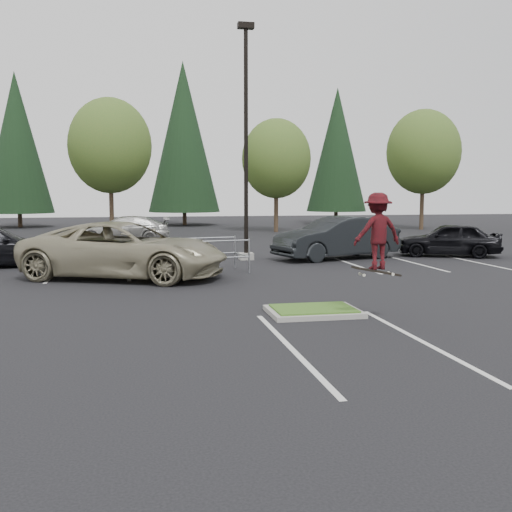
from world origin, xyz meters
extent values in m
plane|color=black|center=(0.00, 0.00, 0.00)|extent=(120.00, 120.00, 0.00)
cube|color=#A19F96|center=(0.00, 0.00, 0.06)|extent=(2.20, 1.60, 0.12)
cube|color=#356720|center=(0.00, 0.00, 0.13)|extent=(1.95, 1.35, 0.05)
cube|color=silver|center=(-4.50, 9.00, 0.00)|extent=(0.12, 5.20, 0.01)
cube|color=silver|center=(-7.20, 9.00, 0.00)|extent=(0.12, 5.20, 0.01)
cube|color=silver|center=(4.50, 9.00, 0.00)|extent=(0.12, 5.20, 0.01)
cube|color=silver|center=(7.20, 9.00, 0.00)|extent=(0.12, 5.20, 0.01)
cube|color=silver|center=(9.90, 9.00, 0.00)|extent=(0.12, 5.20, 0.01)
cube|color=silver|center=(-1.35, -3.00, 0.00)|extent=(0.12, 6.00, 0.01)
cube|color=silver|center=(1.35, -3.00, 0.00)|extent=(0.12, 6.00, 0.01)
cube|color=#A19F96|center=(0.50, 12.00, 0.15)|extent=(0.60, 0.60, 0.30)
cylinder|color=black|center=(0.50, 12.00, 5.00)|extent=(0.18, 0.18, 10.00)
cube|color=black|center=(0.50, 12.00, 10.00)|extent=(0.70, 0.35, 0.25)
cylinder|color=#38281C|center=(-6.00, 30.50, 1.75)|extent=(0.32, 0.32, 3.50)
ellipsoid|color=#305F23|center=(-6.00, 30.50, 6.26)|extent=(5.89, 5.89, 6.77)
sphere|color=#305F23|center=(-5.40, 30.20, 5.52)|extent=(3.68, 3.68, 3.68)
sphere|color=#305F23|center=(-6.50, 30.90, 5.70)|extent=(4.05, 4.05, 4.05)
cylinder|color=#38281C|center=(6.00, 29.80, 1.52)|extent=(0.32, 0.32, 3.04)
ellipsoid|color=#305F23|center=(6.00, 29.80, 5.44)|extent=(5.12, 5.12, 5.89)
sphere|color=#305F23|center=(6.60, 29.50, 4.80)|extent=(3.20, 3.20, 3.20)
sphere|color=#305F23|center=(5.50, 30.20, 4.96)|extent=(3.52, 3.52, 3.52)
cylinder|color=#38281C|center=(18.00, 30.30, 1.71)|extent=(0.32, 0.32, 3.42)
ellipsoid|color=#305F23|center=(18.00, 30.30, 6.12)|extent=(5.76, 5.76, 6.62)
sphere|color=#305F23|center=(18.60, 30.00, 5.40)|extent=(3.60, 3.60, 3.60)
sphere|color=#305F23|center=(17.50, 30.70, 5.58)|extent=(3.96, 3.96, 3.96)
cylinder|color=#38281C|center=(-14.00, 40.00, 0.60)|extent=(0.36, 0.36, 1.20)
cone|color=black|center=(-14.00, 40.00, 7.10)|extent=(5.72, 5.72, 11.80)
cylinder|color=#38281C|center=(0.00, 40.50, 0.60)|extent=(0.36, 0.36, 1.20)
cone|color=black|center=(0.00, 40.50, 7.85)|extent=(6.38, 6.38, 13.30)
cylinder|color=#38281C|center=(14.00, 39.50, 0.60)|extent=(0.36, 0.36, 1.20)
cone|color=black|center=(14.00, 39.50, 6.85)|extent=(5.50, 5.50, 11.30)
cylinder|color=#95989D|center=(-4.54, 6.84, 0.64)|extent=(0.07, 0.07, 1.27)
cylinder|color=#95989D|center=(-4.82, 8.36, 0.64)|extent=(0.07, 0.07, 1.27)
cylinder|color=#95989D|center=(-2.36, 7.24, 0.64)|extent=(0.07, 0.07, 1.27)
cylinder|color=#95989D|center=(-2.64, 8.76, 0.64)|extent=(0.07, 0.07, 1.27)
cylinder|color=#95989D|center=(-0.18, 7.64, 0.64)|extent=(0.07, 0.07, 1.27)
cylinder|color=#95989D|center=(-0.46, 9.16, 0.64)|extent=(0.07, 0.07, 1.27)
cylinder|color=#95989D|center=(-2.36, 7.24, 0.61)|extent=(4.37, 0.85, 0.06)
cylinder|color=#95989D|center=(-2.36, 7.24, 1.22)|extent=(4.37, 0.85, 0.06)
cylinder|color=#95989D|center=(-2.64, 8.76, 0.61)|extent=(4.37, 0.85, 0.06)
cylinder|color=#95989D|center=(-2.64, 8.76, 1.22)|extent=(4.37, 0.85, 0.06)
cube|color=#95989D|center=(-3.15, 7.88, 0.80)|extent=(1.03, 0.74, 0.53)
cube|color=black|center=(1.20, -1.00, 1.16)|extent=(1.16, 0.43, 0.26)
cylinder|color=beige|center=(0.85, -1.12, 1.09)|extent=(0.07, 0.04, 0.07)
cylinder|color=beige|center=(0.85, -0.88, 1.09)|extent=(0.07, 0.04, 0.07)
cylinder|color=beige|center=(1.55, -1.12, 1.09)|extent=(0.07, 0.04, 0.07)
cylinder|color=beige|center=(1.55, -0.88, 1.09)|extent=(0.07, 0.04, 0.07)
imported|color=maroon|center=(1.20, -1.00, 2.08)|extent=(1.20, 0.76, 1.76)
imported|color=gray|center=(-4.71, 7.25, 0.98)|extent=(7.74, 5.78, 1.95)
imported|color=black|center=(4.50, 11.50, 0.94)|extent=(6.03, 3.48, 1.88)
imported|color=black|center=(10.00, 11.50, 0.78)|extent=(4.96, 3.52, 1.57)
imported|color=#A5A4A0|center=(-5.00, 22.00, 0.79)|extent=(5.52, 2.46, 1.57)
camera|label=1|loc=(-4.18, -13.86, 2.97)|focal=42.00mm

